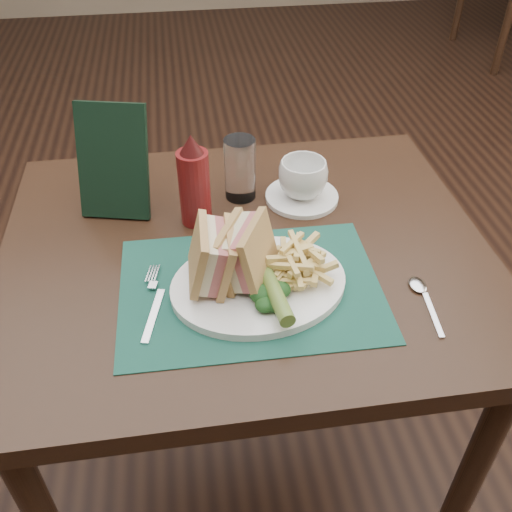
# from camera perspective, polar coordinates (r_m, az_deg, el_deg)

# --- Properties ---
(floor) EXTENTS (7.00, 7.00, 0.00)m
(floor) POSITION_cam_1_polar(r_m,az_deg,el_deg) (1.93, -2.78, -7.17)
(floor) COLOR black
(floor) RESTS_ON ground
(wall_back) EXTENTS (6.00, 0.00, 6.00)m
(wall_back) POSITION_cam_1_polar(r_m,az_deg,el_deg) (5.02, -7.53, 23.14)
(wall_back) COLOR gray
(wall_back) RESTS_ON ground
(table_main) EXTENTS (0.90, 0.75, 0.75)m
(table_main) POSITION_cam_1_polar(r_m,az_deg,el_deg) (1.33, -0.89, -11.75)
(table_main) COLOR black
(table_main) RESTS_ON ground
(placemat) EXTENTS (0.45, 0.32, 0.00)m
(placemat) POSITION_cam_1_polar(r_m,az_deg,el_deg) (0.97, -0.55, -3.26)
(placemat) COLOR #16483B
(placemat) RESTS_ON table_main
(plate) EXTENTS (0.33, 0.28, 0.01)m
(plate) POSITION_cam_1_polar(r_m,az_deg,el_deg) (0.96, 0.26, -2.84)
(plate) COLOR white
(plate) RESTS_ON placemat
(sandwich_half_a) EXTENTS (0.08, 0.11, 0.11)m
(sandwich_half_a) POSITION_cam_1_polar(r_m,az_deg,el_deg) (0.93, -5.80, -0.08)
(sandwich_half_a) COLOR tan
(sandwich_half_a) RESTS_ON plate
(sandwich_half_b) EXTENTS (0.12, 0.14, 0.11)m
(sandwich_half_b) POSITION_cam_1_polar(r_m,az_deg,el_deg) (0.93, -2.15, 0.66)
(sandwich_half_b) COLOR tan
(sandwich_half_b) RESTS_ON plate
(kale_garnish) EXTENTS (0.11, 0.08, 0.03)m
(kale_garnish) POSITION_cam_1_polar(r_m,az_deg,el_deg) (0.92, 1.18, -3.95)
(kale_garnish) COLOR #133514
(kale_garnish) RESTS_ON plate
(pickle_spear) EXTENTS (0.04, 0.12, 0.03)m
(pickle_spear) POSITION_cam_1_polar(r_m,az_deg,el_deg) (0.90, 2.04, -4.02)
(pickle_spear) COLOR #55742C
(pickle_spear) RESTS_ON plate
(fries_pile) EXTENTS (0.18, 0.20, 0.06)m
(fries_pile) POSITION_cam_1_polar(r_m,az_deg,el_deg) (0.96, 3.97, -0.17)
(fries_pile) COLOR #DEC26F
(fries_pile) RESTS_ON plate
(fork) EXTENTS (0.07, 0.17, 0.01)m
(fork) POSITION_cam_1_polar(r_m,az_deg,el_deg) (0.95, -10.27, -4.41)
(fork) COLOR silver
(fork) RESTS_ON placemat
(spoon) EXTENTS (0.05, 0.15, 0.01)m
(spoon) POSITION_cam_1_polar(r_m,az_deg,el_deg) (0.98, 16.78, -4.48)
(spoon) COLOR silver
(spoon) RESTS_ON table_main
(saucer) EXTENTS (0.19, 0.19, 0.01)m
(saucer) POSITION_cam_1_polar(r_m,az_deg,el_deg) (1.18, 4.59, 5.92)
(saucer) COLOR white
(saucer) RESTS_ON table_main
(coffee_cup) EXTENTS (0.13, 0.13, 0.08)m
(coffee_cup) POSITION_cam_1_polar(r_m,az_deg,el_deg) (1.16, 4.71, 7.72)
(coffee_cup) COLOR white
(coffee_cup) RESTS_ON saucer
(drinking_glass) EXTENTS (0.07, 0.07, 0.13)m
(drinking_glass) POSITION_cam_1_polar(r_m,az_deg,el_deg) (1.16, -1.61, 8.70)
(drinking_glass) COLOR white
(drinking_glass) RESTS_ON table_main
(ketchup_bottle) EXTENTS (0.08, 0.08, 0.19)m
(ketchup_bottle) POSITION_cam_1_polar(r_m,az_deg,el_deg) (1.08, -6.23, 7.56)
(ketchup_bottle) COLOR #601011
(ketchup_bottle) RESTS_ON table_main
(check_presenter) EXTENTS (0.15, 0.11, 0.21)m
(check_presenter) POSITION_cam_1_polar(r_m,az_deg,el_deg) (1.13, -14.11, 9.14)
(check_presenter) COLOR black
(check_presenter) RESTS_ON table_main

